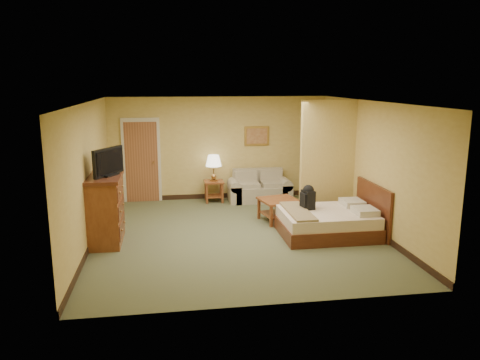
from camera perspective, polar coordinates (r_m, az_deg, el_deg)
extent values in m
plane|color=#545A3A|center=(9.33, -0.43, -6.66)|extent=(6.00, 6.00, 0.00)
plane|color=white|center=(8.85, -0.46, 9.50)|extent=(6.00, 6.00, 0.00)
cube|color=tan|center=(11.93, -2.55, 3.88)|extent=(5.50, 0.02, 2.60)
cube|color=tan|center=(9.03, -17.99, 0.63)|extent=(0.02, 6.00, 2.60)
cube|color=tan|center=(9.78, 15.72, 1.62)|extent=(0.02, 6.00, 2.60)
cube|color=tan|center=(10.40, 10.61, 2.47)|extent=(1.20, 0.15, 2.60)
cube|color=beige|center=(11.89, -11.91, 2.39)|extent=(0.94, 0.06, 2.10)
cube|color=brown|center=(11.89, -11.90, 2.14)|extent=(0.80, 0.04, 2.00)
cylinder|color=#9F713A|center=(11.82, -10.46, 2.14)|extent=(0.04, 0.12, 0.04)
cube|color=black|center=(12.16, -2.49, -1.91)|extent=(5.50, 0.02, 0.12)
cube|color=tan|center=(11.83, 2.42, -1.65)|extent=(1.29, 0.69, 0.39)
cube|color=tan|center=(12.03, 2.16, 0.52)|extent=(1.29, 0.17, 0.41)
cube|color=tan|center=(11.72, -0.68, -1.66)|extent=(0.28, 0.69, 0.43)
cube|color=tan|center=(11.96, 5.46, -1.42)|extent=(0.28, 0.69, 0.43)
cube|color=brown|center=(11.71, -3.21, -0.21)|extent=(0.48, 0.48, 0.04)
cube|color=brown|center=(11.80, -3.19, -1.94)|extent=(0.40, 0.40, 0.03)
cube|color=brown|center=(11.57, -4.05, -1.72)|extent=(0.05, 0.05, 0.49)
cube|color=brown|center=(11.61, -2.16, -1.65)|extent=(0.05, 0.05, 0.49)
cube|color=brown|center=(11.94, -4.21, -1.28)|extent=(0.05, 0.05, 0.49)
cube|color=brown|center=(11.98, -2.37, -1.22)|extent=(0.05, 0.05, 0.49)
cylinder|color=#9F713A|center=(11.71, -3.22, -0.01)|extent=(0.20, 0.20, 0.04)
cylinder|color=#9F713A|center=(11.65, -3.23, 1.21)|extent=(0.03, 0.03, 0.33)
cone|color=white|center=(11.61, -3.24, 2.38)|extent=(0.40, 0.40, 0.27)
cube|color=brown|center=(10.10, 4.76, -2.46)|extent=(0.90, 0.90, 0.04)
cube|color=brown|center=(10.18, 4.73, -4.13)|extent=(0.78, 0.78, 0.03)
cube|color=brown|center=(9.79, 3.32, -4.38)|extent=(0.05, 0.05, 0.46)
cube|color=brown|center=(10.55, 6.05, -3.21)|extent=(0.05, 0.05, 0.46)
cube|color=#B78E3F|center=(12.02, 2.06, 5.39)|extent=(0.64, 0.03, 0.50)
cube|color=#9A552F|center=(12.00, 2.07, 5.38)|extent=(0.53, 0.02, 0.39)
cube|color=brown|center=(9.08, -16.05, -3.66)|extent=(0.56, 1.12, 1.22)
cube|color=#4A1F11|center=(8.93, -16.29, 0.30)|extent=(0.63, 1.20, 0.06)
cube|color=black|center=(8.91, -15.67, 0.61)|extent=(0.36, 0.43, 0.03)
cube|color=black|center=(8.87, -15.76, 2.18)|extent=(0.47, 0.77, 0.51)
cube|color=#4A1F11|center=(9.44, 10.45, -5.79)|extent=(1.81, 1.45, 0.27)
cube|color=#F6E2C9|center=(9.37, 10.50, -4.37)|extent=(1.76, 1.39, 0.22)
cube|color=#4A1F11|center=(9.69, 15.91, -3.36)|extent=(0.06, 1.54, 1.00)
cube|color=beige|center=(9.27, 14.99, -3.70)|extent=(0.41, 0.50, 0.13)
cube|color=beige|center=(9.83, 13.52, -2.72)|extent=(0.41, 0.50, 0.13)
cube|color=olive|center=(9.16, 7.05, -3.81)|extent=(0.41, 1.36, 0.05)
cube|color=black|center=(9.39, 8.30, -2.38)|extent=(0.24, 0.31, 0.37)
sphere|color=black|center=(9.34, 8.33, -1.27)|extent=(0.22, 0.22, 0.22)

